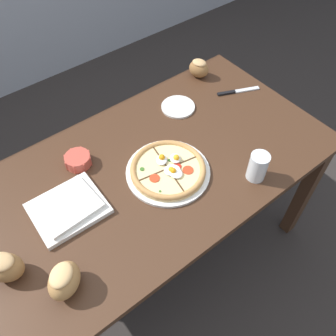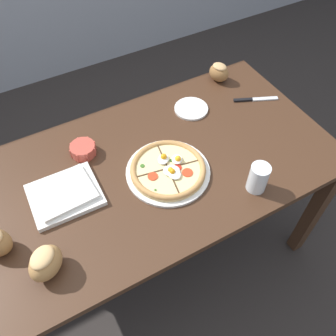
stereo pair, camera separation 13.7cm
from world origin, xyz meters
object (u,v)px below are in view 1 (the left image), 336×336
object	(u,v)px
bread_piece_far	(199,68)
water_glass	(257,168)
dining_table	(147,185)
pizza	(168,170)
bread_piece_mid	(64,280)
knife_main	(238,91)
napkin_folded	(68,208)
ramekin_bowl	(78,160)
side_saucer	(178,107)
bread_piece_near	(5,267)

from	to	relation	value
bread_piece_far	water_glass	size ratio (longest dim) A/B	1.01
dining_table	pizza	size ratio (longest dim) A/B	4.70
bread_piece_mid	water_glass	world-z (taller)	water_glass
pizza	knife_main	xyz separation A→B (m)	(0.57, 0.18, -0.02)
bread_piece_far	pizza	bearing A→B (deg)	-141.84
bread_piece_far	knife_main	xyz separation A→B (m)	(0.07, -0.21, -0.04)
pizza	napkin_folded	bearing A→B (deg)	167.44
napkin_folded	water_glass	bearing A→B (deg)	-25.57
knife_main	ramekin_bowl	bearing A→B (deg)	-161.44
napkin_folded	side_saucer	world-z (taller)	napkin_folded
ramekin_bowl	bread_piece_far	xyz separation A→B (m)	(0.75, 0.14, 0.02)
bread_piece_far	napkin_folded	bearing A→B (deg)	-161.03
napkin_folded	knife_main	bearing A→B (deg)	5.75
dining_table	bread_piece_near	world-z (taller)	bread_piece_near
bread_piece_far	ramekin_bowl	bearing A→B (deg)	-169.72
bread_piece_mid	knife_main	distance (m)	1.15
bread_piece_far	dining_table	bearing A→B (deg)	-149.78
napkin_folded	pizza	bearing A→B (deg)	-12.56
dining_table	pizza	distance (m)	0.15
pizza	bread_piece_near	world-z (taller)	bread_piece_near
dining_table	bread_piece_far	size ratio (longest dim) A/B	12.84
bread_piece_mid	bread_piece_far	world-z (taller)	bread_piece_mid
dining_table	side_saucer	size ratio (longest dim) A/B	10.07
knife_main	water_glass	world-z (taller)	water_glass
bread_piece_far	water_glass	bearing A→B (deg)	-111.63
pizza	bread_piece_far	size ratio (longest dim) A/B	2.73
water_glass	napkin_folded	bearing A→B (deg)	154.43
knife_main	bread_piece_far	bearing A→B (deg)	131.73
dining_table	napkin_folded	bearing A→B (deg)	176.07
bread_piece_near	side_saucer	xyz separation A→B (m)	(0.92, 0.28, -0.05)
napkin_folded	bread_piece_mid	bearing A→B (deg)	-118.61
pizza	bread_piece_far	world-z (taller)	bread_piece_far
water_glass	ramekin_bowl	bearing A→B (deg)	136.80
bread_piece_mid	knife_main	xyz separation A→B (m)	(1.09, 0.35, -0.05)
bread_piece_mid	pizza	bearing A→B (deg)	17.31
napkin_folded	water_glass	size ratio (longest dim) A/B	2.16
pizza	knife_main	world-z (taller)	pizza
dining_table	side_saucer	xyz separation A→B (m)	(0.33, 0.21, 0.10)
bread_piece_far	bread_piece_mid	bearing A→B (deg)	-151.52
dining_table	bread_piece_near	bearing A→B (deg)	-172.44
knife_main	side_saucer	size ratio (longest dim) A/B	1.30
knife_main	water_glass	distance (m)	0.51
ramekin_bowl	pizza	bearing A→B (deg)	-45.31
ramekin_bowl	bread_piece_near	xyz separation A→B (m)	(-0.40, -0.27, 0.03)
side_saucer	pizza	bearing A→B (deg)	-134.90
dining_table	water_glass	distance (m)	0.45
knife_main	side_saucer	world-z (taller)	same
ramekin_bowl	side_saucer	xyz separation A→B (m)	(0.52, 0.02, -0.02)
pizza	napkin_folded	size ratio (longest dim) A/B	1.28
napkin_folded	ramekin_bowl	bearing A→B (deg)	51.10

